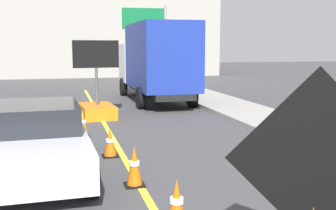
{
  "coord_description": "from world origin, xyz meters",
  "views": [
    {
      "loc": [
        -1.32,
        -0.06,
        2.51
      ],
      "look_at": [
        0.35,
        6.42,
        1.56
      ],
      "focal_mm": 44.67,
      "sensor_mm": 36.0,
      "label": 1
    }
  ],
  "objects_px": {
    "highway_guide_sign": "(153,31)",
    "traffic_cone_far_lane": "(110,143)",
    "traffic_cone_curbside": "(83,124)",
    "traffic_cone_near_sign": "(177,204)",
    "traffic_cone_mid_lane": "(134,166)",
    "roadwork_sign": "(315,162)",
    "box_truck": "(156,61)",
    "arrow_board_trailer": "(97,104)",
    "pickup_car": "(33,140)"
  },
  "relations": [
    {
      "from": "highway_guide_sign",
      "to": "traffic_cone_far_lane",
      "type": "bearing_deg",
      "value": -105.78
    },
    {
      "from": "traffic_cone_far_lane",
      "to": "traffic_cone_curbside",
      "type": "relative_size",
      "value": 0.87
    },
    {
      "from": "traffic_cone_near_sign",
      "to": "traffic_cone_mid_lane",
      "type": "height_order",
      "value": "traffic_cone_mid_lane"
    },
    {
      "from": "roadwork_sign",
      "to": "traffic_cone_mid_lane",
      "type": "xyz_separation_m",
      "value": [
        -0.96,
        4.0,
        -1.11
      ]
    },
    {
      "from": "box_truck",
      "to": "roadwork_sign",
      "type": "bearing_deg",
      "value": -97.39
    },
    {
      "from": "arrow_board_trailer",
      "to": "box_truck",
      "type": "relative_size",
      "value": 0.37
    },
    {
      "from": "arrow_board_trailer",
      "to": "box_truck",
      "type": "height_order",
      "value": "box_truck"
    },
    {
      "from": "traffic_cone_near_sign",
      "to": "roadwork_sign",
      "type": "bearing_deg",
      "value": -71.44
    },
    {
      "from": "roadwork_sign",
      "to": "box_truck",
      "type": "height_order",
      "value": "box_truck"
    },
    {
      "from": "traffic_cone_curbside",
      "to": "traffic_cone_near_sign",
      "type": "bearing_deg",
      "value": -81.49
    },
    {
      "from": "arrow_board_trailer",
      "to": "pickup_car",
      "type": "xyz_separation_m",
      "value": [
        -1.77,
        -6.38,
        0.22
      ]
    },
    {
      "from": "box_truck",
      "to": "arrow_board_trailer",
      "type": "bearing_deg",
      "value": -129.87
    },
    {
      "from": "traffic_cone_near_sign",
      "to": "traffic_cone_far_lane",
      "type": "bearing_deg",
      "value": 96.37
    },
    {
      "from": "arrow_board_trailer",
      "to": "traffic_cone_far_lane",
      "type": "xyz_separation_m",
      "value": [
        -0.17,
        -5.41,
        -0.16
      ]
    },
    {
      "from": "roadwork_sign",
      "to": "traffic_cone_near_sign",
      "type": "bearing_deg",
      "value": 108.56
    },
    {
      "from": "traffic_cone_near_sign",
      "to": "traffic_cone_mid_lane",
      "type": "xyz_separation_m",
      "value": [
        -0.26,
        1.9,
        0.02
      ]
    },
    {
      "from": "pickup_car",
      "to": "traffic_cone_far_lane",
      "type": "distance_m",
      "value": 1.91
    },
    {
      "from": "pickup_car",
      "to": "traffic_cone_curbside",
      "type": "relative_size",
      "value": 6.07
    },
    {
      "from": "traffic_cone_curbside",
      "to": "traffic_cone_mid_lane",
      "type": "bearing_deg",
      "value": -81.18
    },
    {
      "from": "pickup_car",
      "to": "box_truck",
      "type": "bearing_deg",
      "value": 64.57
    },
    {
      "from": "pickup_car",
      "to": "traffic_cone_far_lane",
      "type": "bearing_deg",
      "value": 31.23
    },
    {
      "from": "highway_guide_sign",
      "to": "traffic_cone_mid_lane",
      "type": "height_order",
      "value": "highway_guide_sign"
    },
    {
      "from": "arrow_board_trailer",
      "to": "traffic_cone_far_lane",
      "type": "height_order",
      "value": "arrow_board_trailer"
    },
    {
      "from": "traffic_cone_far_lane",
      "to": "highway_guide_sign",
      "type": "bearing_deg",
      "value": 74.22
    },
    {
      "from": "roadwork_sign",
      "to": "arrow_board_trailer",
      "type": "height_order",
      "value": "arrow_board_trailer"
    },
    {
      "from": "arrow_board_trailer",
      "to": "pickup_car",
      "type": "height_order",
      "value": "arrow_board_trailer"
    },
    {
      "from": "arrow_board_trailer",
      "to": "pickup_car",
      "type": "bearing_deg",
      "value": -105.49
    },
    {
      "from": "traffic_cone_mid_lane",
      "to": "arrow_board_trailer",
      "type": "bearing_deg",
      "value": 90.14
    },
    {
      "from": "highway_guide_sign",
      "to": "traffic_cone_mid_lane",
      "type": "xyz_separation_m",
      "value": [
        -4.4,
        -18.36,
        -3.06
      ]
    },
    {
      "from": "arrow_board_trailer",
      "to": "highway_guide_sign",
      "type": "xyz_separation_m",
      "value": [
        4.41,
        10.82,
        2.94
      ]
    },
    {
      "from": "traffic_cone_far_lane",
      "to": "roadwork_sign",
      "type": "bearing_deg",
      "value": -79.34
    },
    {
      "from": "pickup_car",
      "to": "highway_guide_sign",
      "type": "bearing_deg",
      "value": 70.23
    },
    {
      "from": "traffic_cone_near_sign",
      "to": "traffic_cone_far_lane",
      "type": "relative_size",
      "value": 1.07
    },
    {
      "from": "arrow_board_trailer",
      "to": "traffic_cone_mid_lane",
      "type": "distance_m",
      "value": 7.54
    },
    {
      "from": "pickup_car",
      "to": "highway_guide_sign",
      "type": "distance_m",
      "value": 18.48
    },
    {
      "from": "highway_guide_sign",
      "to": "traffic_cone_curbside",
      "type": "xyz_separation_m",
      "value": [
        -5.08,
        -13.96,
        -3.05
      ]
    },
    {
      "from": "traffic_cone_far_lane",
      "to": "arrow_board_trailer",
      "type": "bearing_deg",
      "value": 88.19
    },
    {
      "from": "roadwork_sign",
      "to": "traffic_cone_mid_lane",
      "type": "distance_m",
      "value": 4.26
    },
    {
      "from": "arrow_board_trailer",
      "to": "traffic_cone_near_sign",
      "type": "xyz_separation_m",
      "value": [
        0.28,
        -9.44,
        -0.13
      ]
    },
    {
      "from": "arrow_board_trailer",
      "to": "traffic_cone_curbside",
      "type": "bearing_deg",
      "value": -101.92
    },
    {
      "from": "arrow_board_trailer",
      "to": "box_truck",
      "type": "bearing_deg",
      "value": 50.13
    },
    {
      "from": "roadwork_sign",
      "to": "traffic_cone_curbside",
      "type": "bearing_deg",
      "value": 101.1
    },
    {
      "from": "traffic_cone_near_sign",
      "to": "traffic_cone_far_lane",
      "type": "xyz_separation_m",
      "value": [
        -0.45,
        4.03,
        -0.02
      ]
    },
    {
      "from": "traffic_cone_near_sign",
      "to": "highway_guide_sign",
      "type": "bearing_deg",
      "value": 78.46
    },
    {
      "from": "traffic_cone_mid_lane",
      "to": "traffic_cone_far_lane",
      "type": "distance_m",
      "value": 2.14
    },
    {
      "from": "roadwork_sign",
      "to": "traffic_cone_curbside",
      "type": "distance_m",
      "value": 8.62
    },
    {
      "from": "roadwork_sign",
      "to": "highway_guide_sign",
      "type": "xyz_separation_m",
      "value": [
        3.43,
        22.36,
        1.95
      ]
    },
    {
      "from": "highway_guide_sign",
      "to": "traffic_cone_far_lane",
      "type": "distance_m",
      "value": 17.15
    },
    {
      "from": "highway_guide_sign",
      "to": "traffic_cone_mid_lane",
      "type": "bearing_deg",
      "value": -103.46
    },
    {
      "from": "traffic_cone_mid_lane",
      "to": "traffic_cone_far_lane",
      "type": "height_order",
      "value": "traffic_cone_mid_lane"
    }
  ]
}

